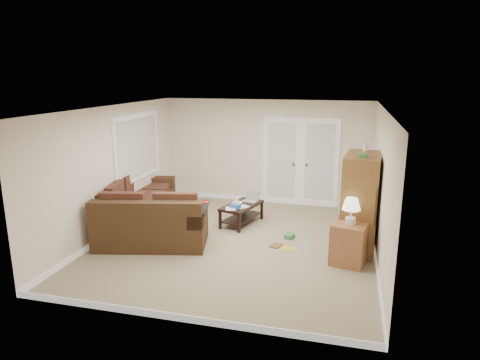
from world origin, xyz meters
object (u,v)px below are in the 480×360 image
(sectional_sofa, at_px, (145,213))
(tv_armoire, at_px, (360,202))
(side_cabinet, at_px, (349,240))
(coffee_table, at_px, (242,213))

(sectional_sofa, xyz_separation_m, tv_armoire, (4.13, 0.12, 0.51))
(side_cabinet, bearing_deg, coffee_table, 159.89)
(side_cabinet, bearing_deg, sectional_sofa, -174.75)
(sectional_sofa, xyz_separation_m, side_cabinet, (3.97, -0.57, 0.04))
(sectional_sofa, height_order, tv_armoire, tv_armoire)
(coffee_table, bearing_deg, sectional_sofa, -137.37)
(sectional_sofa, bearing_deg, tv_armoire, -11.08)
(coffee_table, bearing_deg, tv_armoire, -1.61)
(tv_armoire, relative_size, side_cabinet, 1.65)
(coffee_table, distance_m, side_cabinet, 2.63)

